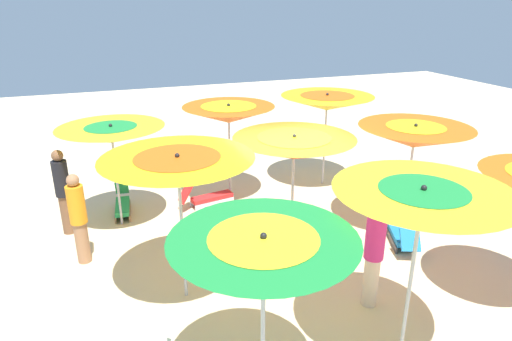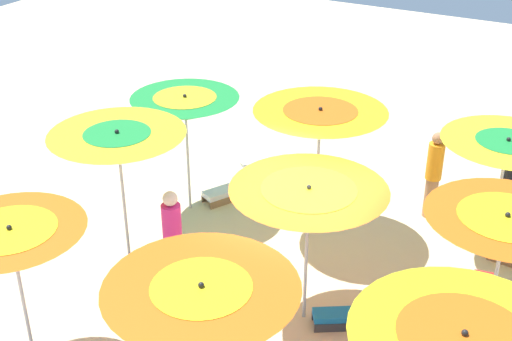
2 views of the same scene
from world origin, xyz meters
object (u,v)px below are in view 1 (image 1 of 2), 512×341
beach_umbrella_2 (327,103)px  lounger_4 (271,223)px  beach_umbrella_8 (112,134)px  beach_umbrella_1 (414,137)px  beach_umbrella_3 (422,202)px  beach_umbrella_4 (294,148)px  lounger_3 (402,236)px  lounger_1 (123,205)px  lounger_0 (208,197)px  beach_umbrella_5 (229,114)px  beach_umbrella_6 (263,257)px  beach_umbrella_7 (178,170)px  beachgoer_0 (78,217)px  beachgoer_1 (374,251)px  beach_ball (280,207)px  beachgoer_2 (63,190)px

beach_umbrella_2 → lounger_4: beach_umbrella_2 is taller
beach_umbrella_2 → beach_umbrella_8: (5.15, 0.57, -0.15)m
beach_umbrella_1 → beach_umbrella_3: (2.36, 3.05, 0.29)m
beach_umbrella_4 → lounger_3: bearing=161.2°
lounger_1 → lounger_4: 3.44m
lounger_0 → lounger_4: 1.91m
beach_umbrella_8 → beach_umbrella_1: bearing=158.7°
beach_umbrella_1 → beach_umbrella_8: bearing=-21.3°
beach_umbrella_5 → lounger_0: beach_umbrella_5 is taller
beach_umbrella_4 → beach_umbrella_2: bearing=-128.5°
beach_umbrella_3 → lounger_1: (3.18, -5.81, -2.10)m
beach_umbrella_3 → beach_umbrella_6: (2.07, 0.16, -0.21)m
beach_umbrella_6 → lounger_0: 6.02m
beach_umbrella_2 → beach_umbrella_4: beach_umbrella_2 is taller
beach_umbrella_7 → beachgoer_0: 2.61m
lounger_1 → beachgoer_0: 2.15m
lounger_0 → beachgoer_1: size_ratio=0.73×
beach_umbrella_4 → lounger_4: bearing=-77.4°
beach_umbrella_6 → beach_umbrella_8: (1.18, -5.39, -0.07)m
lounger_0 → beach_ball: size_ratio=4.66×
lounger_0 → lounger_1: size_ratio=1.13×
beach_umbrella_4 → beach_ball: 2.38m
beach_umbrella_7 → beachgoer_1: 3.19m
beach_ball → beach_umbrella_7: bearing=40.8°
beach_umbrella_1 → beach_umbrella_5: (3.02, -2.66, 0.10)m
beach_umbrella_3 → lounger_4: size_ratio=2.09×
beach_umbrella_1 → beach_umbrella_7: beach_umbrella_7 is taller
beach_umbrella_1 → beach_ball: size_ratio=7.98×
beach_umbrella_3 → beach_ball: size_ratio=8.82×
beach_umbrella_6 → lounger_3: bearing=-146.4°
beach_ball → beach_umbrella_4: bearing=76.0°
beach_umbrella_5 → beachgoer_2: 3.85m
beach_umbrella_3 → beach_umbrella_7: 3.38m
lounger_0 → lounger_4: (-0.92, 1.67, -0.01)m
beach_umbrella_6 → beachgoer_2: size_ratio=1.31×
beachgoer_2 → lounger_3: bearing=-117.1°
beach_umbrella_7 → lounger_1: (0.72, -3.50, -2.00)m
beachgoer_1 → beachgoer_2: size_ratio=1.01×
beach_umbrella_4 → lounger_0: bearing=-65.5°
beach_umbrella_1 → lounger_0: bearing=-34.0°
beach_umbrella_7 → beach_umbrella_8: 3.04m
beach_umbrella_5 → beach_umbrella_6: (1.41, 5.87, -0.02)m
beach_umbrella_3 → beach_umbrella_8: size_ratio=1.12×
beach_umbrella_1 → beachgoer_1: bearing=42.5°
beach_umbrella_4 → lounger_0: beach_umbrella_4 is taller
lounger_0 → lounger_4: size_ratio=1.11×
beach_umbrella_5 → lounger_4: (-0.31, 1.88, -1.90)m
beach_umbrella_5 → beach_umbrella_1: bearing=138.6°
beach_umbrella_5 → lounger_3: size_ratio=1.81×
beach_umbrella_5 → lounger_1: beach_umbrella_5 is taller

